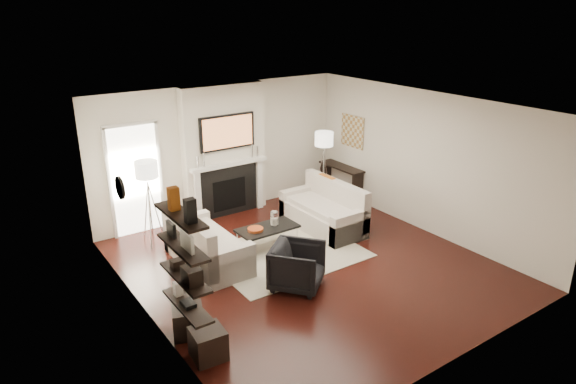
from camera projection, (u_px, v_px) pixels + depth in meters
room_envelope at (309, 191)px, 8.24m from camera, size 6.00×6.00×6.00m
chimney_breast at (224, 151)px, 10.46m from camera, size 1.80×0.25×2.70m
fireplace_surround at (229, 191)px, 10.64m from camera, size 1.30×0.02×1.04m
firebox at (229, 194)px, 10.66m from camera, size 0.75×0.02×0.65m
mantel_pilaster_l at (198, 197)px, 10.22m from camera, size 0.12×0.08×1.10m
mantel_pilaster_r at (259, 184)px, 10.99m from camera, size 0.12×0.08×1.10m
mantel_shelf at (229, 164)px, 10.39m from camera, size 1.70×0.18×0.07m
tv_body at (227, 132)px, 10.18m from camera, size 1.20×0.06×0.70m
tv_screen at (228, 132)px, 10.16m from camera, size 1.10×0.00×0.62m
candlestick_l_tall at (204, 160)px, 10.04m from camera, size 0.04×0.04×0.30m
candlestick_l_short at (198, 162)px, 9.98m from camera, size 0.04×0.04×0.24m
candlestick_r_tall at (252, 151)px, 10.63m from camera, size 0.04×0.04×0.30m
candlestick_r_short at (257, 151)px, 10.71m from camera, size 0.04×0.04×0.24m
hallway_panel at (135, 180)px, 9.65m from camera, size 0.90×0.02×2.10m
door_trim_l at (110, 186)px, 9.38m from camera, size 0.06×0.06×2.16m
door_trim_r at (160, 176)px, 9.89m from camera, size 0.06×0.06×2.16m
door_trim_top at (129, 124)px, 9.26m from camera, size 1.02×0.06×0.06m
rug at (285, 253)px, 9.11m from camera, size 2.60×2.00×0.01m
loveseat_left_base at (208, 252)px, 8.73m from camera, size 0.85×1.80×0.42m
loveseat_left_back at (188, 240)px, 8.44m from camera, size 0.18×1.80×0.80m
loveseat_left_arm_n at (231, 266)px, 8.07m from camera, size 0.85×0.18×0.60m
loveseat_left_arm_s at (187, 231)px, 9.32m from camera, size 0.85×0.18×0.60m
loveseat_left_cushion at (210, 237)px, 8.66m from camera, size 0.63×1.44×0.10m
pillow_left_orange at (180, 223)px, 8.60m from camera, size 0.10×0.42×0.42m
pillow_left_charcoal at (195, 236)px, 8.14m from camera, size 0.10×0.40×0.40m
loveseat_right_base at (322, 218)px, 10.09m from camera, size 0.85×1.80×0.42m
loveseat_right_back at (336, 200)px, 10.16m from camera, size 0.18×1.80×0.80m
loveseat_right_arm_n at (350, 228)px, 9.43m from camera, size 0.85×0.18×0.60m
loveseat_right_arm_s at (298, 202)px, 10.68m from camera, size 0.85×0.18×0.60m
loveseat_right_cushion at (321, 206)px, 9.97m from camera, size 0.63×1.44×0.10m
pillow_right_orange at (327, 186)px, 10.32m from camera, size 0.10×0.42×0.42m
pillow_right_charcoal at (346, 195)px, 9.86m from camera, size 0.10×0.40×0.40m
coffee_table at (267, 228)px, 9.18m from camera, size 1.10×0.55×0.04m
coffee_leg_nw at (250, 251)px, 8.81m from camera, size 0.02×0.02×0.38m
coffee_leg_ne at (297, 236)px, 9.35m from camera, size 0.02×0.02×0.38m
coffee_leg_sw at (237, 241)px, 9.15m from camera, size 0.02×0.02×0.38m
coffee_leg_se at (284, 228)px, 9.69m from camera, size 0.02×0.02×0.38m
hurricane_glass at (274, 218)px, 9.20m from camera, size 0.14×0.14×0.25m
hurricane_candle at (274, 222)px, 9.22m from camera, size 0.10×0.10×0.15m
copper_bowl at (255, 229)px, 9.03m from camera, size 0.28×0.28×0.05m
armchair at (297, 264)px, 7.93m from camera, size 1.03×1.03×0.78m
lamp_left_post at (151, 214)px, 9.28m from camera, size 0.02×0.02×1.20m
lamp_left_shade at (146, 169)px, 8.98m from camera, size 0.40×0.40×0.30m
lamp_left_leg_a at (157, 213)px, 9.34m from camera, size 0.25×0.02×1.23m
lamp_left_leg_b at (146, 213)px, 9.32m from camera, size 0.14×0.22×1.23m
lamp_left_leg_c at (150, 216)px, 9.17m from camera, size 0.14×0.22×1.23m
lamp_right_post at (323, 176)px, 11.29m from camera, size 0.02×0.02×1.20m
lamp_right_shade at (324, 139)px, 10.99m from camera, size 0.40×0.40×0.30m
lamp_right_leg_a at (327, 176)px, 11.35m from camera, size 0.25×0.02×1.23m
lamp_right_leg_b at (318, 176)px, 11.33m from camera, size 0.14×0.22×1.23m
lamp_right_leg_c at (324, 178)px, 11.18m from camera, size 0.14×0.22×1.23m
console_top at (342, 167)px, 11.52m from camera, size 0.35×1.20×0.04m
console_leg_n at (357, 189)px, 11.22m from camera, size 0.30×0.04×0.71m
console_leg_s at (326, 176)px, 12.07m from camera, size 0.30×0.04×0.71m
wall_art at (352, 131)px, 11.21m from camera, size 0.03×0.70×0.70m
shelf_bottom at (187, 306)px, 6.29m from camera, size 0.25×1.00×0.03m
shelf_lower at (185, 277)px, 6.15m from camera, size 0.25×1.00×0.04m
shelf_upper at (183, 247)px, 6.02m from camera, size 0.25×1.00×0.04m
shelf_top at (180, 216)px, 5.88m from camera, size 0.25×1.00×0.04m
decor_magfile_a at (190, 211)px, 5.60m from camera, size 0.12×0.10×0.28m
decor_magfile_b at (174, 199)px, 5.94m from camera, size 0.12×0.10×0.28m
decor_frame_a at (187, 241)px, 5.86m from camera, size 0.04×0.30×0.22m
decor_frame_b at (171, 229)px, 6.23m from camera, size 0.04×0.22×0.18m
decor_wine_rack at (192, 275)px, 5.95m from camera, size 0.18×0.25×0.20m
decor_box_small at (177, 264)px, 6.30m from camera, size 0.15×0.12×0.12m
decor_books at (188, 304)px, 6.25m from camera, size 0.14×0.20×0.05m
decor_box_tall at (178, 289)px, 6.46m from camera, size 0.10×0.10×0.18m
clock_rim at (120, 188)px, 7.35m from camera, size 0.04×0.34×0.34m
clock_face at (122, 187)px, 7.36m from camera, size 0.01×0.29×0.29m
ottoman_near at (188, 321)px, 6.85m from camera, size 0.52×0.52×0.40m
ottoman_far at (208, 344)px, 6.39m from camera, size 0.43×0.43×0.40m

